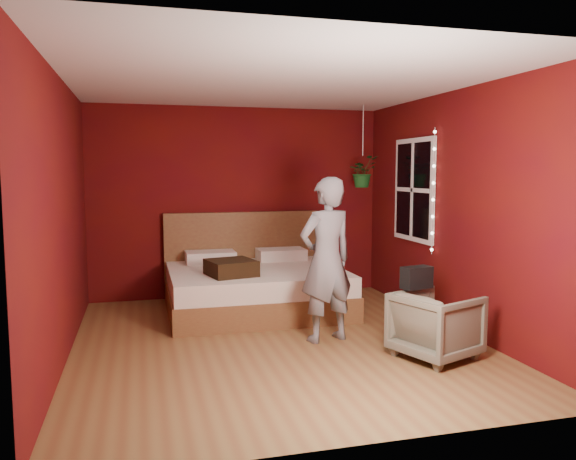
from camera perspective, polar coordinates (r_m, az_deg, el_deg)
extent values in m
plane|color=brown|center=(5.83, -1.15, -11.27)|extent=(4.50, 4.50, 0.00)
cube|color=#591109|center=(7.80, -5.11, 2.81)|extent=(4.00, 0.02, 2.60)
cube|color=#591109|center=(3.44, 7.75, -1.25)|extent=(4.00, 0.02, 2.60)
cube|color=#591109|center=(5.47, -22.09, 1.04)|extent=(0.02, 4.50, 2.60)
cube|color=#591109|center=(6.37, 16.70, 1.87)|extent=(0.02, 4.50, 2.60)
cube|color=silver|center=(5.64, -1.21, 14.97)|extent=(4.00, 4.50, 0.02)
cube|color=white|center=(7.12, 12.68, 4.00)|extent=(0.04, 0.97, 1.27)
cube|color=black|center=(7.11, 12.57, 4.00)|extent=(0.02, 0.85, 1.15)
cube|color=white|center=(7.11, 12.54, 4.00)|extent=(0.03, 0.05, 1.15)
cube|color=white|center=(7.11, 12.54, 4.00)|extent=(0.03, 0.85, 0.05)
cylinder|color=silver|center=(6.64, 14.54, 3.82)|extent=(0.01, 0.01, 1.45)
sphere|color=#FFF2CC|center=(6.70, 14.39, -1.96)|extent=(0.04, 0.04, 0.04)
sphere|color=#FFF2CC|center=(6.68, 14.44, -0.32)|extent=(0.04, 0.04, 0.04)
sphere|color=#FFF2CC|center=(6.66, 14.48, 1.33)|extent=(0.04, 0.04, 0.04)
sphere|color=#FFF2CC|center=(6.65, 14.52, 2.99)|extent=(0.04, 0.04, 0.04)
sphere|color=#FFF2CC|center=(6.64, 14.57, 4.65)|extent=(0.04, 0.04, 0.04)
sphere|color=#FFF2CC|center=(6.64, 14.61, 6.31)|extent=(0.04, 0.04, 0.04)
sphere|color=#FFF2CC|center=(6.64, 14.65, 7.97)|extent=(0.04, 0.04, 0.04)
sphere|color=#FFF2CC|center=(6.65, 14.70, 9.63)|extent=(0.04, 0.04, 0.04)
cube|color=brown|center=(7.02, -3.31, -7.03)|extent=(2.13, 1.81, 0.30)
cube|color=silver|center=(6.97, -3.32, -4.89)|extent=(2.09, 1.77, 0.23)
cube|color=brown|center=(7.77, -4.60, -2.49)|extent=(2.13, 0.09, 1.17)
cube|color=silver|center=(7.45, -7.89, -2.73)|extent=(0.64, 0.40, 0.15)
cube|color=silver|center=(7.62, -0.71, -2.48)|extent=(0.64, 0.40, 0.15)
imported|color=slate|center=(5.70, 3.92, -3.03)|extent=(0.69, 0.54, 1.67)
imported|color=#625E4D|center=(5.45, 14.78, -9.33)|extent=(0.87, 0.86, 0.62)
cube|color=black|center=(5.49, 12.93, -4.72)|extent=(0.32, 0.21, 0.21)
cube|color=#311F10|center=(6.51, -5.80, -3.83)|extent=(0.61, 0.61, 0.18)
cylinder|color=silver|center=(7.56, 7.63, 10.01)|extent=(0.01, 0.01, 0.67)
imported|color=#175119|center=(7.54, 7.58, 5.89)|extent=(0.46, 0.43, 0.42)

